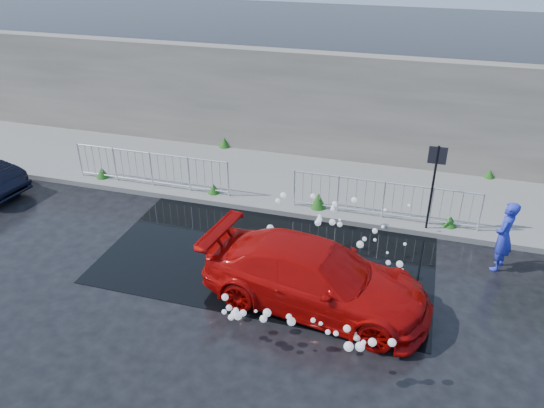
{
  "coord_description": "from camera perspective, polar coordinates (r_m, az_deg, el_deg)",
  "views": [
    {
      "loc": [
        3.72,
        -9.68,
        7.43
      ],
      "look_at": [
        0.33,
        1.71,
        1.0
      ],
      "focal_mm": 35.0,
      "sensor_mm": 36.0,
      "label": 1
    }
  ],
  "objects": [
    {
      "name": "ground",
      "position": [
        12.76,
        -3.64,
        -7.28
      ],
      "size": [
        90.0,
        90.0,
        0.0
      ],
      "primitive_type": "plane",
      "color": "black",
      "rests_on": "ground"
    },
    {
      "name": "pavement",
      "position": [
        16.83,
        2.12,
        2.48
      ],
      "size": [
        30.0,
        4.0,
        0.15
      ],
      "primitive_type": "cube",
      "color": "slate",
      "rests_on": "ground"
    },
    {
      "name": "curb",
      "position": [
        15.12,
        0.2,
        -0.68
      ],
      "size": [
        30.0,
        0.25,
        0.16
      ],
      "primitive_type": "cube",
      "color": "slate",
      "rests_on": "ground"
    },
    {
      "name": "retaining_wall",
      "position": [
        18.15,
        4.02,
        10.6
      ],
      "size": [
        30.0,
        0.6,
        3.5
      ],
      "primitive_type": "cube",
      "color": "#635C53",
      "rests_on": "pavement"
    },
    {
      "name": "puddle",
      "position": [
        13.4,
        -0.16,
        -5.24
      ],
      "size": [
        8.0,
        5.0,
        0.01
      ],
      "primitive_type": "cube",
      "color": "black",
      "rests_on": "ground"
    },
    {
      "name": "sign_post",
      "position": [
        14.0,
        17.08,
        3.04
      ],
      "size": [
        0.45,
        0.06,
        2.5
      ],
      "color": "black",
      "rests_on": "ground"
    },
    {
      "name": "railing_left",
      "position": [
        16.56,
        -12.88,
        3.81
      ],
      "size": [
        5.05,
        0.05,
        1.1
      ],
      "color": "silver",
      "rests_on": "pavement"
    },
    {
      "name": "railing_right",
      "position": [
        14.67,
        11.91,
        0.59
      ],
      "size": [
        5.05,
        0.05,
        1.1
      ],
      "color": "silver",
      "rests_on": "pavement"
    },
    {
      "name": "weeds",
      "position": [
        16.29,
        0.56,
        2.56
      ],
      "size": [
        12.17,
        3.93,
        0.45
      ],
      "color": "#174A13",
      "rests_on": "pavement"
    },
    {
      "name": "water_spray",
      "position": [
        11.78,
        4.94,
        -6.9
      ],
      "size": [
        3.67,
        5.59,
        1.09
      ],
      "color": "white",
      "rests_on": "ground"
    },
    {
      "name": "red_car",
      "position": [
        11.39,
        4.7,
        -7.85
      ],
      "size": [
        5.15,
        2.65,
        1.43
      ],
      "primitive_type": "imported",
      "rotation": [
        0.0,
        0.0,
        1.44
      ],
      "color": "#AA0806",
      "rests_on": "ground"
    },
    {
      "name": "person",
      "position": [
        13.51,
        23.67,
        -3.21
      ],
      "size": [
        0.62,
        0.75,
        1.77
      ],
      "primitive_type": "imported",
      "rotation": [
        0.0,
        0.0,
        -1.92
      ],
      "color": "#2530BC",
      "rests_on": "ground"
    }
  ]
}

